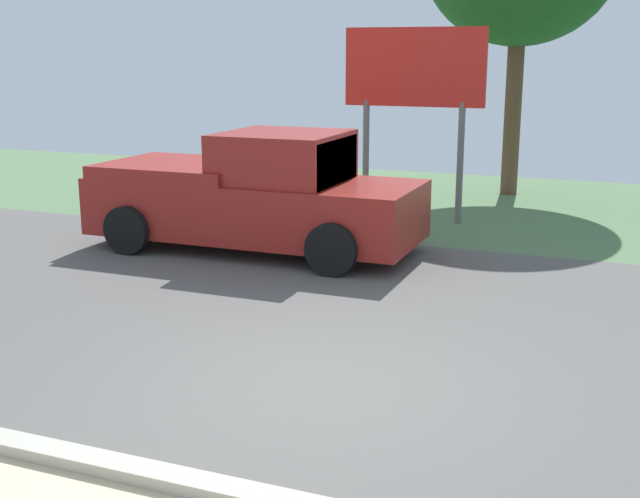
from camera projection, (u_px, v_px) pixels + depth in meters
ground_plane at (401, 305)px, 10.34m from camera, size 40.00×22.00×0.20m
pickup_truck at (256, 195)px, 12.85m from camera, size 5.20×2.28×1.88m
roadside_billboard at (414, 81)px, 14.72m from camera, size 2.60×0.12×3.50m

